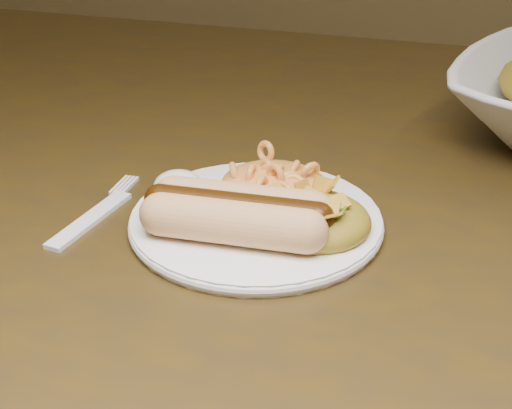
# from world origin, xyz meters

# --- Properties ---
(table) EXTENTS (1.60, 0.90, 0.75)m
(table) POSITION_xyz_m (0.00, 0.00, 0.66)
(table) COLOR #3B2809
(table) RESTS_ON floor
(plate) EXTENTS (0.23, 0.23, 0.01)m
(plate) POSITION_xyz_m (-0.06, -0.11, 0.76)
(plate) COLOR white
(plate) RESTS_ON table
(hotdog) EXTENTS (0.12, 0.07, 0.03)m
(hotdog) POSITION_xyz_m (-0.06, -0.14, 0.78)
(hotdog) COLOR #F9B863
(hotdog) RESTS_ON plate
(mac_and_cheese) EXTENTS (0.10, 0.10, 0.04)m
(mac_and_cheese) POSITION_xyz_m (-0.06, -0.06, 0.78)
(mac_and_cheese) COLOR #FDB349
(mac_and_cheese) RESTS_ON plate
(sour_cream) EXTENTS (0.04, 0.04, 0.02)m
(sour_cream) POSITION_xyz_m (-0.13, -0.09, 0.77)
(sour_cream) COLOR white
(sour_cream) RESTS_ON plate
(taco_salad) EXTENTS (0.09, 0.09, 0.04)m
(taco_salad) POSITION_xyz_m (-0.01, -0.11, 0.78)
(taco_salad) COLOR #D24716
(taco_salad) RESTS_ON plate
(fork) EXTENTS (0.05, 0.16, 0.00)m
(fork) POSITION_xyz_m (-0.19, -0.14, 0.75)
(fork) COLOR white
(fork) RESTS_ON table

